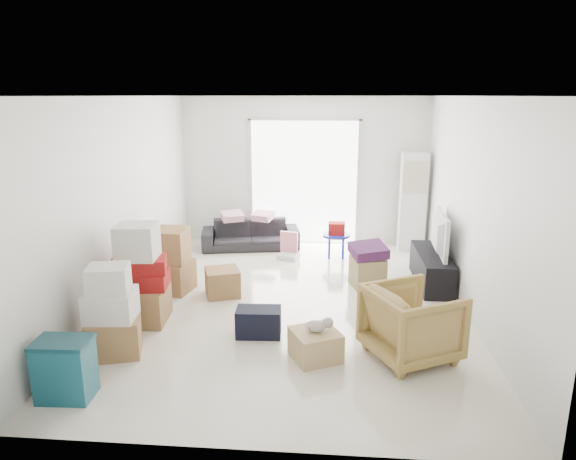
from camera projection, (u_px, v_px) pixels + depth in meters
The scene contains 21 objects.
room_shell at pixel (292, 205), 6.58m from camera, with size 4.98×6.48×3.18m.
sliding_door at pixel (304, 177), 9.48m from camera, with size 2.10×0.04×2.33m.
ac_tower at pixel (413, 202), 9.10m from camera, with size 0.45×0.30×1.75m, color white.
tv_console at pixel (431, 268), 7.57m from camera, with size 0.42×1.41×0.47m, color black.
television at pixel (433, 249), 7.49m from camera, with size 1.05×0.60×0.14m, color black.
sofa at pixel (250, 230), 9.32m from camera, with size 1.74×0.51×0.68m, color #252429.
pillow_left at pixel (232, 208), 9.21m from camera, with size 0.41×0.33×0.13m, color #D69CB1.
pillow_right at pixel (263, 208), 9.23m from camera, with size 0.39×0.31×0.13m, color #D69CB1.
armchair at pixel (412, 320), 5.38m from camera, with size 0.84×0.78×0.86m, color #A8844A.
storage_bins at pixel (65, 369), 4.68m from camera, with size 0.51×0.37×0.58m.
box_stack_a at pixel (112, 315), 5.43m from camera, with size 0.65×0.59×1.00m.
box_stack_b at pixel (140, 280), 6.23m from camera, with size 0.72×0.64×1.23m.
box_stack_c at pixel (169, 261), 7.25m from camera, with size 0.69×0.61×0.91m.
loose_box at pixel (223, 282), 7.15m from camera, with size 0.45×0.45×0.37m, color olive.
duffel_bag at pixel (259, 322), 5.94m from camera, with size 0.51×0.31×0.33m, color black.
ottoman at pixel (367, 272), 7.46m from camera, with size 0.44×0.44×0.44m, color #8D7752.
blanket at pixel (368, 253), 7.38m from camera, with size 0.48×0.48×0.14m, color #552255.
kids_table at pixel (336, 233), 8.77m from camera, with size 0.48×0.48×0.61m.
toy_walker at pixel (289, 251), 8.80m from camera, with size 0.39×0.36×0.44m.
wood_crate at pixel (315, 345), 5.42m from camera, with size 0.46×0.46×0.31m, color tan.
plush_bunny at pixel (319, 325), 5.37m from camera, with size 0.30×0.16×0.15m.
Camera 1 is at (0.48, -6.43, 2.71)m, focal length 32.00 mm.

